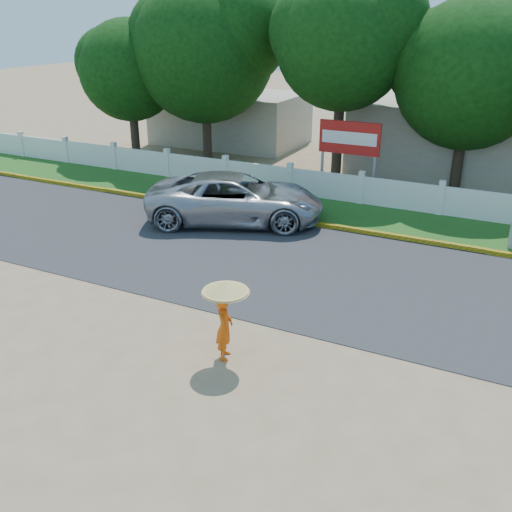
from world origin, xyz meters
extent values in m
plane|color=#9E8460|center=(0.00, 0.00, 0.00)|extent=(120.00, 120.00, 0.00)
cube|color=#38383A|center=(0.00, 4.50, 0.01)|extent=(60.00, 7.00, 0.02)
cube|color=#2D601E|center=(0.00, 9.75, 0.01)|extent=(60.00, 3.50, 0.03)
cube|color=yellow|center=(0.00, 8.05, 0.08)|extent=(40.00, 0.18, 0.16)
cube|color=silver|center=(0.00, 11.20, 0.55)|extent=(40.00, 0.10, 1.10)
cube|color=#B7AD99|center=(3.00, 18.00, 1.60)|extent=(10.00, 6.00, 3.20)
cube|color=#B7AD99|center=(-10.00, 19.00, 1.40)|extent=(8.00, 5.00, 2.80)
imported|color=#A6A9AE|center=(-3.39, 7.25, 0.86)|extent=(6.79, 4.97, 1.72)
imported|color=#DC530B|center=(0.52, -0.57, 0.73)|extent=(0.51, 0.62, 1.47)
cylinder|color=gray|center=(0.57, -0.57, 1.30)|extent=(0.02, 0.02, 0.95)
cone|color=tan|center=(0.57, -0.57, 1.71)|extent=(1.01, 1.01, 0.24)
cylinder|color=gray|center=(-2.03, 12.30, 1.00)|extent=(0.12, 0.12, 2.00)
cylinder|color=gray|center=(0.17, 12.30, 1.00)|extent=(0.12, 0.12, 2.00)
cube|color=#B41813|center=(-0.93, 12.30, 2.30)|extent=(2.50, 0.12, 1.30)
cube|color=silver|center=(-0.93, 12.24, 2.30)|extent=(2.25, 0.02, 0.49)
cylinder|color=#473828|center=(2.99, 14.85, 1.52)|extent=(0.44, 0.44, 3.05)
sphere|color=#134710|center=(2.99, 14.85, 4.66)|extent=(5.86, 5.86, 5.86)
cylinder|color=#473828|center=(-1.98, 14.02, 2.14)|extent=(0.44, 0.44, 4.28)
sphere|color=#134710|center=(-1.98, 14.02, 5.80)|extent=(5.55, 5.55, 5.55)
cylinder|color=#473828|center=(-9.12, 14.93, 1.69)|extent=(0.44, 0.44, 3.38)
sphere|color=#134710|center=(-9.12, 14.93, 5.25)|extent=(6.79, 6.79, 6.79)
cylinder|color=#473828|center=(-12.81, 13.88, 1.46)|extent=(0.44, 0.44, 2.93)
sphere|color=#134710|center=(-12.81, 13.88, 4.28)|extent=(4.91, 4.91, 4.91)
camera|label=1|loc=(5.77, -9.70, 6.87)|focal=40.00mm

